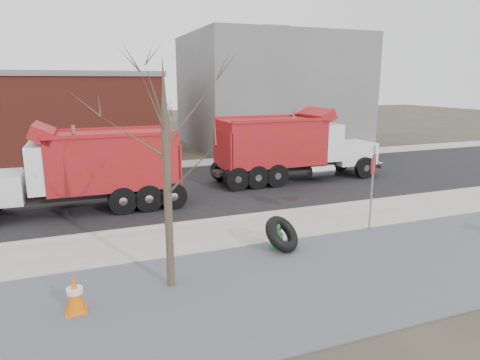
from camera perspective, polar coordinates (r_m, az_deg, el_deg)
name	(u,v)px	position (r m, az deg, el deg)	size (l,w,h in m)	color
ground	(254,233)	(13.60, 1.83, -7.08)	(120.00, 120.00, 0.00)	#383328
gravel_verge	(310,279)	(10.72, 9.36, -12.90)	(60.00, 5.00, 0.03)	slate
sidewalk	(251,230)	(13.81, 1.42, -6.63)	(60.00, 2.50, 0.06)	#9E9B93
curb	(236,217)	(14.95, -0.51, -4.98)	(60.00, 0.15, 0.11)	#9E9B93
road	(199,188)	(19.31, -5.51, -1.03)	(60.00, 9.40, 0.02)	black
far_sidewalk	(171,165)	(24.71, -9.14, 2.01)	(60.00, 2.00, 0.06)	#9E9B93
building_grey	(270,91)	(32.90, 4.08, 11.80)	(12.00, 10.00, 8.00)	slate
bare_tree	(166,146)	(9.43, -9.86, 4.44)	(3.20, 3.20, 5.20)	#382D23
fire_hydrant	(276,237)	(12.27, 4.85, -7.56)	(0.46, 0.45, 0.81)	#286B32
truck_tire	(282,234)	(12.13, 5.60, -7.18)	(1.46, 1.41, 1.05)	black
stop_sign	(373,173)	(13.97, 17.30, 0.88)	(0.58, 0.51, 2.75)	gray
traffic_cone_near	(75,295)	(9.66, -21.16, -14.10)	(0.43, 0.43, 0.82)	orange
dump_truck_red_a	(291,145)	(20.53, 6.80, 4.66)	(8.39, 2.39, 3.39)	black
dump_truck_red_b	(87,167)	(16.48, -19.75, 1.67)	(7.66, 2.29, 3.24)	black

